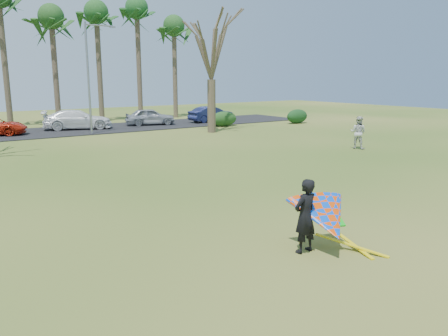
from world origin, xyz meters
TOP-DOWN VIEW (x-y plane):
  - ground at (0.00, 0.00)m, footprint 100.00×100.00m
  - parking_strip at (0.00, 25.00)m, footprint 46.00×7.00m
  - palm_6 at (2.00, 31.00)m, footprint 4.84×4.84m
  - palm_7 at (6.00, 31.00)m, footprint 4.84×4.84m
  - palm_8 at (10.00, 31.00)m, footprint 4.84×4.84m
  - palm_9 at (14.00, 31.00)m, footprint 4.84×4.84m
  - bare_tree_right at (10.00, 18.00)m, footprint 6.27×6.27m
  - streetlight at (2.16, 22.00)m, footprint 2.28×0.18m
  - hedge_near at (13.14, 20.90)m, footprint 2.57×1.16m
  - hedge_far at (20.13, 19.12)m, footprint 2.32×1.09m
  - car_3 at (2.07, 25.52)m, footprint 5.69×3.60m
  - car_4 at (8.23, 25.10)m, footprint 4.54×2.73m
  - car_5 at (14.13, 24.38)m, footprint 4.37×1.68m
  - pedestrian_a at (12.74, 6.46)m, footprint 1.00×1.12m
  - kite_flyer at (-0.70, -3.16)m, footprint 2.13×2.39m

SIDE VIEW (x-z plane):
  - ground at x=0.00m, z-range 0.00..0.00m
  - parking_strip at x=0.00m, z-range 0.00..0.06m
  - hedge_near at x=13.14m, z-range 0.00..1.28m
  - hedge_far at x=20.13m, z-range 0.00..1.29m
  - car_5 at x=14.13m, z-range 0.06..1.48m
  - car_4 at x=8.23m, z-range 0.06..1.51m
  - car_3 at x=2.07m, z-range 0.06..1.60m
  - kite_flyer at x=-0.70m, z-range -0.15..1.86m
  - pedestrian_a at x=12.74m, z-range 0.00..1.92m
  - streetlight at x=2.16m, z-range 0.46..8.46m
  - bare_tree_right at x=10.00m, z-range 1.96..11.17m
  - palm_6 at x=2.00m, z-range 3.75..14.59m
  - palm_9 at x=14.00m, z-range 3.75..14.59m
  - palm_7 at x=6.00m, z-range 4.08..15.62m
  - palm_8 at x=10.00m, z-range 4.40..16.64m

